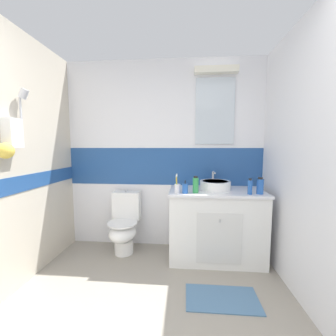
% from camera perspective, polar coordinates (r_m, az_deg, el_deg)
% --- Properties ---
extents(ground_plane, '(3.20, 3.48, 0.04)m').
position_cam_1_polar(ground_plane, '(2.14, -5.19, -34.65)').
color(ground_plane, gray).
extents(wall_back_tiled, '(3.20, 0.20, 2.50)m').
position_cam_1_polar(wall_back_tiled, '(2.86, -0.90, 3.74)').
color(wall_back_tiled, white).
rests_on(wall_back_tiled, ground_plane).
extents(wall_right_plain, '(0.10, 3.48, 2.50)m').
position_cam_1_polar(wall_right_plain, '(1.92, 38.12, 1.09)').
color(wall_right_plain, white).
rests_on(wall_right_plain, ground_plane).
extents(vanity_cabinet, '(1.11, 0.60, 0.85)m').
position_cam_1_polar(vanity_cabinet, '(2.71, 12.81, -14.67)').
color(vanity_cabinet, white).
rests_on(vanity_cabinet, ground_plane).
extents(sink_basin, '(0.37, 0.41, 0.20)m').
position_cam_1_polar(sink_basin, '(2.60, 12.73, -4.51)').
color(sink_basin, white).
rests_on(sink_basin, vanity_cabinet).
extents(toilet, '(0.37, 0.50, 0.78)m').
position_cam_1_polar(toilet, '(2.86, -11.82, -14.89)').
color(toilet, white).
rests_on(toilet, ground_plane).
extents(toothbrush_cup, '(0.07, 0.07, 0.22)m').
position_cam_1_polar(toothbrush_cup, '(2.36, 2.53, -5.30)').
color(toothbrush_cup, white).
rests_on(toothbrush_cup, vanity_cabinet).
extents(soap_dispenser, '(0.07, 0.07, 0.15)m').
position_cam_1_polar(soap_dispenser, '(2.35, 4.69, -5.55)').
color(soap_dispenser, '#2659B2').
rests_on(soap_dispenser, vanity_cabinet).
extents(deodorant_spray_can, '(0.05, 0.05, 0.18)m').
position_cam_1_polar(deodorant_spray_can, '(2.45, 21.46, -4.79)').
color(deodorant_spray_can, '#2659B2').
rests_on(deodorant_spray_can, vanity_cabinet).
extents(shampoo_bottle_tall, '(0.07, 0.07, 0.19)m').
position_cam_1_polar(shampoo_bottle_tall, '(2.38, 7.55, -4.57)').
color(shampoo_bottle_tall, green).
rests_on(shampoo_bottle_tall, vanity_cabinet).
extents(mouthwash_bottle, '(0.07, 0.07, 0.18)m').
position_cam_1_polar(mouthwash_bottle, '(2.51, 23.83, -4.52)').
color(mouthwash_bottle, '#2659B2').
rests_on(mouthwash_bottle, vanity_cabinet).
extents(bath_mat, '(0.65, 0.35, 0.01)m').
position_cam_1_polar(bath_mat, '(2.27, 14.52, -31.22)').
color(bath_mat, '#4C7299').
rests_on(bath_mat, ground_plane).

